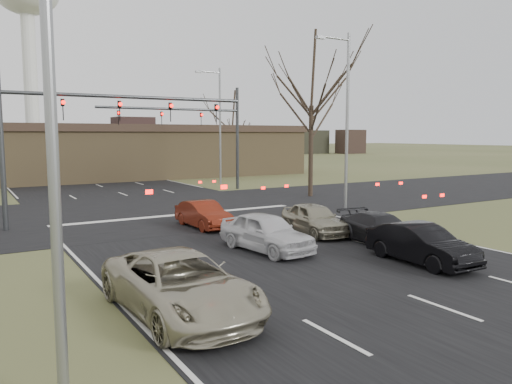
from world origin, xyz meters
TOP-DOWN VIEW (x-y plane):
  - ground at (0.00, 0.00)m, footprint 360.00×360.00m
  - road_main at (0.00, 60.00)m, footprint 14.00×300.00m
  - road_cross at (0.00, 15.00)m, footprint 200.00×14.00m
  - building at (2.00, 38.00)m, footprint 42.40×10.40m
  - water_tower at (6.00, 120.00)m, footprint 15.00×15.00m
  - mast_arm_near at (-5.23, 13.00)m, footprint 12.12×0.24m
  - mast_arm_far at (6.18, 23.00)m, footprint 11.12×0.24m
  - streetlight_left at (-8.82, -4.00)m, footprint 2.34×0.25m
  - streetlight_right_near at (8.82, 10.00)m, footprint 2.34×0.25m
  - streetlight_right_far at (9.32, 27.00)m, footprint 2.34×0.25m
  - tree_right_near at (11.00, 16.00)m, footprint 6.90×6.90m
  - tree_right_far at (15.00, 35.00)m, footprint 5.40×5.40m
  - car_silver_suv at (-5.80, -1.01)m, footprint 2.70×5.45m
  - car_white_sedan at (-0.50, 3.54)m, footprint 2.21×4.41m
  - car_black_hatch at (3.00, -0.68)m, footprint 1.58×4.11m
  - car_charcoal_sedan at (4.00, 2.14)m, footprint 2.21×4.41m
  - car_red_ahead at (-0.50, 9.04)m, footprint 1.43×3.81m
  - car_silver_ahead at (3.00, 5.16)m, footprint 2.13×4.17m

SIDE VIEW (x-z plane):
  - ground at x=0.00m, z-range 0.00..0.00m
  - road_main at x=0.00m, z-range 0.00..0.02m
  - road_cross at x=0.00m, z-range 0.00..0.03m
  - car_charcoal_sedan at x=4.00m, z-range 0.00..1.23m
  - car_red_ahead at x=-0.50m, z-range 0.00..1.24m
  - car_black_hatch at x=3.00m, z-range 0.00..1.34m
  - car_silver_ahead at x=3.00m, z-range 0.00..1.36m
  - car_white_sedan at x=-0.50m, z-range 0.00..1.44m
  - car_silver_suv at x=-5.80m, z-range 0.00..1.48m
  - building at x=2.00m, z-range 0.02..5.32m
  - mast_arm_far at x=6.18m, z-range 1.02..9.02m
  - mast_arm_near at x=-5.23m, z-range 1.07..9.07m
  - streetlight_left at x=-8.82m, z-range 0.59..10.59m
  - streetlight_right_near at x=8.82m, z-range 0.59..10.59m
  - streetlight_right_far at x=9.32m, z-range 0.59..10.59m
  - tree_right_far at x=15.00m, z-range 2.46..11.46m
  - tree_right_near at x=11.00m, z-range 3.15..14.65m
  - water_tower at x=6.00m, z-range 13.22..57.72m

